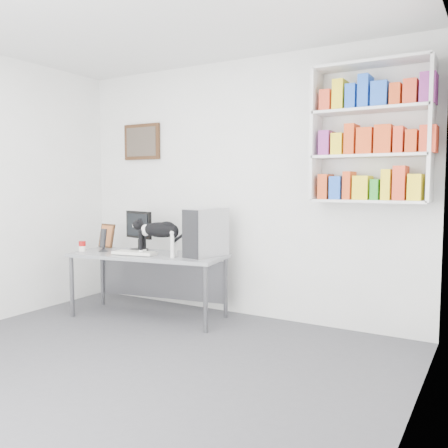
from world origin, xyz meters
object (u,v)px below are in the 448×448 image
object	(u,v)px
speaker	(103,240)
soup_can	(82,246)
leaning_print	(107,235)
desk	(148,285)
monitor	(139,230)
keyboard	(135,253)
cat	(159,239)
pc_tower	(206,232)
bookshelf	(370,133)

from	to	relation	value
speaker	soup_can	world-z (taller)	speaker
speaker	leaning_print	size ratio (longest dim) A/B	0.92
desk	monitor	xyz separation A→B (m)	(-0.23, 0.14, 0.56)
keyboard	cat	size ratio (longest dim) A/B	0.77
speaker	soup_can	size ratio (longest dim) A/B	2.37
monitor	soup_can	size ratio (longest dim) A/B	4.05
pc_tower	speaker	xyz separation A→B (m)	(-1.13, -0.28, -0.11)
desk	cat	distance (m)	0.57
speaker	desk	bearing A→B (deg)	26.39
speaker	bookshelf	bearing A→B (deg)	25.76
pc_tower	keyboard	bearing A→B (deg)	-150.16
monitor	pc_tower	size ratio (longest dim) A/B	0.91
desk	cat	world-z (taller)	cat
soup_can	monitor	bearing A→B (deg)	35.76
monitor	soup_can	xyz separation A→B (m)	(-0.49, -0.36, -0.17)
desk	monitor	bearing A→B (deg)	139.93
bookshelf	leaning_print	world-z (taller)	bookshelf
soup_can	cat	size ratio (longest dim) A/B	0.19
pc_tower	leaning_print	xyz separation A→B (m)	(-1.33, -0.02, -0.10)
bookshelf	cat	xyz separation A→B (m)	(-1.92, -0.56, -0.99)
soup_can	speaker	bearing A→B (deg)	24.33
speaker	leaning_print	distance (m)	0.32
monitor	speaker	bearing A→B (deg)	-124.32
desk	leaning_print	xyz separation A→B (m)	(-0.71, 0.14, 0.48)
leaning_print	cat	bearing A→B (deg)	-6.19
speaker	soup_can	xyz separation A→B (m)	(-0.22, -0.10, -0.07)
leaning_print	soup_can	bearing A→B (deg)	-85.66
keyboard	leaning_print	world-z (taller)	leaning_print
bookshelf	pc_tower	world-z (taller)	bookshelf
speaker	keyboard	bearing A→B (deg)	12.23
cat	leaning_print	bearing A→B (deg)	157.90
bookshelf	keyboard	size ratio (longest dim) A/B	2.76
soup_can	cat	distance (m)	0.96
bookshelf	soup_can	distance (m)	3.16
keyboard	speaker	xyz separation A→B (m)	(-0.44, 0.01, 0.11)
bookshelf	pc_tower	size ratio (longest dim) A/B	2.57
monitor	cat	xyz separation A→B (m)	(0.45, -0.22, -0.04)
bookshelf	desk	size ratio (longest dim) A/B	0.76
pc_tower	leaning_print	bearing A→B (deg)	-171.64
pc_tower	soup_can	world-z (taller)	pc_tower
keyboard	leaning_print	bearing A→B (deg)	147.51
soup_can	leaning_print	bearing A→B (deg)	87.05
desk	pc_tower	world-z (taller)	pc_tower
cat	desk	bearing A→B (deg)	149.61
monitor	speaker	xyz separation A→B (m)	(-0.28, -0.26, -0.09)
cat	soup_can	bearing A→B (deg)	179.28
keyboard	speaker	distance (m)	0.46
pc_tower	speaker	distance (m)	1.17
leaning_print	soup_can	size ratio (longest dim) A/B	2.58
bookshelf	monitor	xyz separation A→B (m)	(-2.37, -0.34, -0.95)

